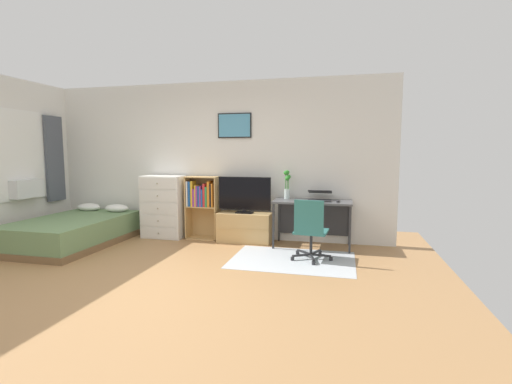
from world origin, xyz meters
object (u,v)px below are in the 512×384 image
Objects in this scene: office_chair at (310,228)px; bookshelf at (202,201)px; tv_stand at (245,227)px; television at (244,195)px; laptop at (320,196)px; computer_mouse at (338,201)px; dresser at (164,207)px; bamboo_vase at (287,184)px; bed at (74,231)px; desk at (313,209)px.

bookshelf is at bearing 160.82° from office_chair.
tv_stand is (0.78, -0.04, -0.42)m from bookshelf.
television is at bearing -90.00° from tv_stand.
computer_mouse is at bearing -28.32° from laptop.
television reaches higher than office_chair.
laptop reaches higher than computer_mouse.
dresser is at bearing 179.30° from laptop.
computer_mouse is at bearing -4.97° from bookshelf.
laptop is 0.57m from bamboo_vase.
laptop is 3.90× the size of computer_mouse.
tv_stand is at bearing 174.05° from computer_mouse.
bed is 1.90× the size of bookshelf.
bed is at bearing -169.07° from laptop.
tv_stand is at bearing 178.72° from laptop.
bed is at bearing -174.96° from office_chair.
bed is at bearing -146.07° from dresser.
dresser is 1.49m from television.
bookshelf is 2.14m from office_chair.
office_chair reaches higher than tv_stand.
bamboo_vase is (0.70, 0.09, 0.18)m from television.
office_chair is at bearing -95.62° from laptop.
television is 2.20× the size of laptop.
bookshelf is at bearing 175.03° from computer_mouse.
office_chair is (0.04, -0.84, -0.14)m from desk.
desk is at bearing 0.21° from dresser.
bamboo_vase is at bearing 5.32° from tv_stand.
computer_mouse is 0.22× the size of bamboo_vase.
dresser is 2.22m from bamboo_vase.
tv_stand is at bearing -3.05° from bookshelf.
bed is 2.13m from bookshelf.
office_chair is at bearing -17.46° from dresser.
dresser reaches higher than office_chair.
television is at bearing -4.70° from bookshelf.
bamboo_vase is at bearing 2.11° from dresser.
television is 1.90× the size of bamboo_vase.
bookshelf is at bearing 178.59° from desk.
desk is 0.23m from laptop.
bed reaches higher than tv_stand.
bed is at bearing -163.36° from television.
laptop is at bearing 90.56° from office_chair.
office_chair is 8.27× the size of computer_mouse.
bed is at bearing -171.01° from computer_mouse.
computer_mouse reaches higher than tv_stand.
desk is 0.45m from computer_mouse.
bamboo_vase is (3.37, 0.89, 0.76)m from bed.
bookshelf is 2.32× the size of bamboo_vase.
office_chair is at bearing -35.27° from television.
television is 1.46m from office_chair.
tv_stand is 8.62× the size of computer_mouse.
dresser is 2.69× the size of laptop.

